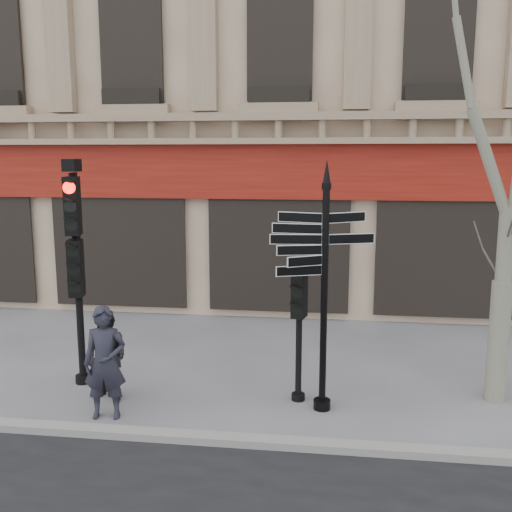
# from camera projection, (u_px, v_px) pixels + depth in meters

# --- Properties ---
(ground) EXTENTS (80.00, 80.00, 0.00)m
(ground) POSITION_uv_depth(u_px,v_px,m) (250.00, 402.00, 9.28)
(ground) COLOR #5D5D62
(ground) RESTS_ON ground
(kerb) EXTENTS (80.00, 0.25, 0.12)m
(kerb) POSITION_uv_depth(u_px,v_px,m) (236.00, 440.00, 7.90)
(kerb) COLOR gray
(kerb) RESTS_ON ground
(building) EXTENTS (28.00, 15.52, 18.00)m
(building) POSITION_uv_depth(u_px,v_px,m) (300.00, 11.00, 19.93)
(building) COLOR tan
(building) RESTS_ON ground
(fingerpost) EXTENTS (1.87, 1.87, 3.91)m
(fingerpost) POSITION_uv_depth(u_px,v_px,m) (325.00, 245.00, 8.58)
(fingerpost) COLOR black
(fingerpost) RESTS_ON ground
(traffic_signal_main) EXTENTS (0.48, 0.38, 3.91)m
(traffic_signal_main) POSITION_uv_depth(u_px,v_px,m) (76.00, 245.00, 9.66)
(traffic_signal_main) COLOR black
(traffic_signal_main) RESTS_ON ground
(traffic_signal_secondary) EXTENTS (0.44, 0.36, 2.29)m
(traffic_signal_secondary) POSITION_uv_depth(u_px,v_px,m) (299.00, 306.00, 9.09)
(traffic_signal_secondary) COLOR black
(traffic_signal_secondary) RESTS_ON ground
(pedestrian_a) EXTENTS (0.70, 0.52, 1.74)m
(pedestrian_a) POSITION_uv_depth(u_px,v_px,m) (105.00, 363.00, 8.61)
(pedestrian_a) COLOR #20202B
(pedestrian_a) RESTS_ON ground
(pedestrian_b) EXTENTS (0.90, 0.81, 1.53)m
(pedestrian_b) POSITION_uv_depth(u_px,v_px,m) (107.00, 356.00, 9.19)
(pedestrian_b) COLOR black
(pedestrian_b) RESTS_ON ground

